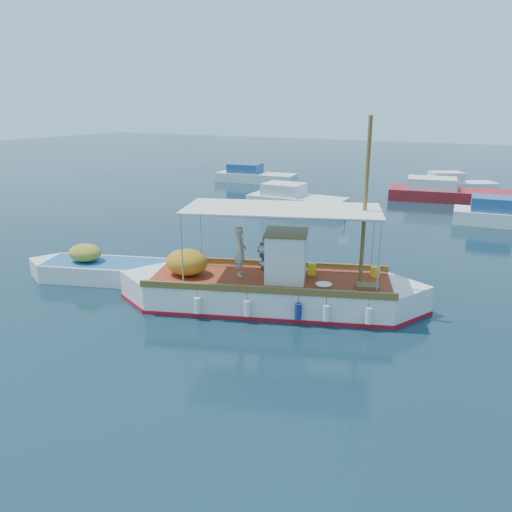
% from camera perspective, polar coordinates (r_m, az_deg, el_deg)
% --- Properties ---
extents(ground, '(160.00, 160.00, 0.00)m').
position_cam_1_polar(ground, '(17.48, 1.86, -5.67)').
color(ground, black).
rests_on(ground, ground).
extents(fishing_caique, '(10.27, 5.39, 6.63)m').
position_cam_1_polar(fishing_caique, '(17.30, 1.38, -3.85)').
color(fishing_caique, white).
rests_on(fishing_caique, ground).
extents(dinghy, '(6.33, 3.28, 1.63)m').
position_cam_1_polar(dinghy, '(20.77, -16.89, -1.68)').
color(dinghy, white).
rests_on(dinghy, ground).
extents(bg_boat_nw, '(6.55, 2.42, 1.80)m').
position_cam_1_polar(bg_boat_nw, '(33.73, 4.38, 6.34)').
color(bg_boat_nw, silver).
rests_on(bg_boat_nw, ground).
extents(bg_boat_n, '(8.71, 4.14, 1.80)m').
position_cam_1_polar(bg_boat_n, '(38.80, 20.82, 6.69)').
color(bg_boat_n, maroon).
rests_on(bg_boat_n, ground).
extents(bg_boat_ne, '(6.12, 2.74, 1.80)m').
position_cam_1_polar(bg_boat_ne, '(32.16, 26.58, 4.04)').
color(bg_boat_ne, silver).
rests_on(bg_boat_ne, ground).
extents(bg_boat_far_w, '(7.26, 3.04, 1.80)m').
position_cam_1_polar(bg_boat_far_w, '(44.90, -0.26, 9.07)').
color(bg_boat_far_w, silver).
rests_on(bg_boat_far_w, ground).
extents(bg_boat_far_n, '(6.20, 4.63, 1.80)m').
position_cam_1_polar(bg_boat_far_n, '(42.63, 21.68, 7.44)').
color(bg_boat_far_n, silver).
rests_on(bg_boat_far_n, ground).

